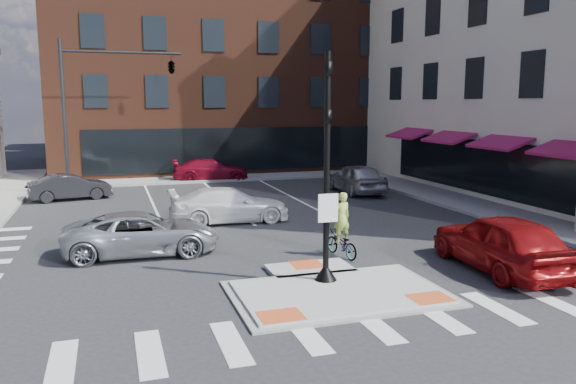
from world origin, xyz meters
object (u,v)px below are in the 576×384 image
object	(u,v)px
silver_suv	(142,233)
bg_car_dark	(70,187)
bg_car_red	(211,170)
white_pickup	(229,205)
bg_car_silver	(356,178)
red_sedan	(502,242)
cyclist	(341,235)

from	to	relation	value
silver_suv	bg_car_dark	xyz separation A→B (m)	(-2.82, 11.66, -0.03)
silver_suv	bg_car_red	world-z (taller)	silver_suv
white_pickup	bg_car_silver	world-z (taller)	bg_car_silver
silver_suv	white_pickup	distance (m)	5.43
bg_car_red	white_pickup	bearing A→B (deg)	177.43
silver_suv	bg_car_silver	distance (m)	14.97
red_sedan	bg_car_red	distance (m)	22.01
bg_car_silver	bg_car_red	world-z (taller)	bg_car_silver
red_sedan	bg_car_silver	xyz separation A→B (m)	(1.95, 14.31, -0.05)
cyclist	red_sedan	bearing A→B (deg)	132.44
bg_car_silver	cyclist	distance (m)	12.86
red_sedan	bg_car_dark	bearing A→B (deg)	-49.60
silver_suv	red_sedan	bearing A→B (deg)	-115.46
cyclist	bg_car_silver	bearing A→B (deg)	-127.69
silver_suv	bg_car_silver	size ratio (longest dim) A/B	1.05
bg_car_dark	cyclist	distance (m)	16.41
silver_suv	white_pickup	world-z (taller)	white_pickup
cyclist	bg_car_red	bearing A→B (deg)	-98.43
red_sedan	cyclist	distance (m)	4.72
red_sedan	bg_car_dark	world-z (taller)	red_sedan
silver_suv	red_sedan	distance (m)	10.98
silver_suv	bg_car_red	distance (m)	17.27
red_sedan	bg_car_red	xyz separation A→B (m)	(-4.68, 21.50, -0.18)
bg_car_silver	cyclist	size ratio (longest dim) A/B	2.28
red_sedan	bg_car_silver	distance (m)	14.44
red_sedan	white_pickup	xyz separation A→B (m)	(-6.09, 8.99, -0.15)
white_pickup	bg_car_dark	size ratio (longest dim) A/B	1.23
bg_car_red	cyclist	world-z (taller)	cyclist
white_pickup	bg_car_red	world-z (taller)	white_pickup
red_sedan	cyclist	size ratio (longest dim) A/B	2.43
cyclist	white_pickup	bearing A→B (deg)	-80.79
white_pickup	bg_car_silver	size ratio (longest dim) A/B	1.04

